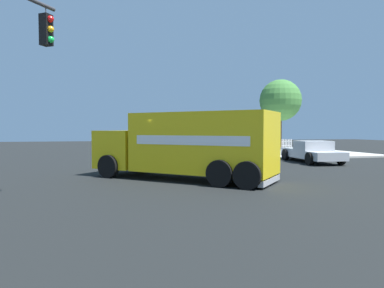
{
  "coord_description": "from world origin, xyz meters",
  "views": [
    {
      "loc": [
        2.89,
        15.13,
        2.09
      ],
      "look_at": [
        -0.78,
        0.35,
        1.46
      ],
      "focal_mm": 32.41,
      "sensor_mm": 36.0,
      "label": 1
    }
  ],
  "objects_px": {
    "pickup_silver": "(312,151)",
    "shade_tree_near": "(280,100)",
    "pedestrian_near_corner": "(247,141)",
    "delivery_truck": "(187,145)"
  },
  "relations": [
    {
      "from": "delivery_truck",
      "to": "pickup_silver",
      "type": "height_order",
      "value": "delivery_truck"
    },
    {
      "from": "delivery_truck",
      "to": "shade_tree_near",
      "type": "height_order",
      "value": "shade_tree_near"
    },
    {
      "from": "pedestrian_near_corner",
      "to": "shade_tree_near",
      "type": "distance_m",
      "value": 6.14
    },
    {
      "from": "delivery_truck",
      "to": "pickup_silver",
      "type": "relative_size",
      "value": 1.4
    },
    {
      "from": "pickup_silver",
      "to": "shade_tree_near",
      "type": "bearing_deg",
      "value": -108.59
    },
    {
      "from": "pedestrian_near_corner",
      "to": "pickup_silver",
      "type": "bearing_deg",
      "value": 93.26
    },
    {
      "from": "delivery_truck",
      "to": "pedestrian_near_corner",
      "type": "height_order",
      "value": "delivery_truck"
    },
    {
      "from": "pedestrian_near_corner",
      "to": "delivery_truck",
      "type": "bearing_deg",
      "value": 58.63
    },
    {
      "from": "delivery_truck",
      "to": "shade_tree_near",
      "type": "distance_m",
      "value": 21.56
    },
    {
      "from": "delivery_truck",
      "to": "pedestrian_near_corner",
      "type": "relative_size",
      "value": 4.73
    }
  ]
}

